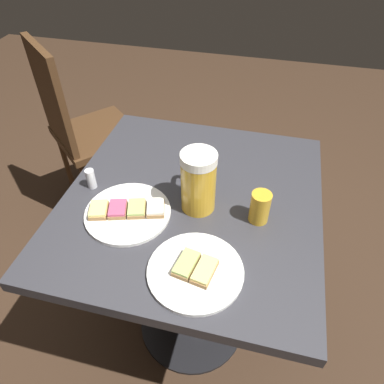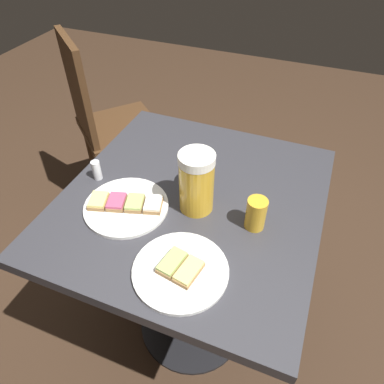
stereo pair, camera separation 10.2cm
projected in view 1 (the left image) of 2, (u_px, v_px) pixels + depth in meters
ground_plane at (192, 322)px, 1.55m from camera, size 6.00×6.00×0.00m
cafe_table at (192, 233)px, 1.14m from camera, size 0.78×0.74×0.76m
plate_near at (128, 211)px, 0.98m from camera, size 0.24×0.24×0.03m
plate_far at (195, 270)px, 0.84m from camera, size 0.23×0.23×0.03m
beer_mug at (198, 181)px, 0.95m from camera, size 0.16×0.10×0.18m
beer_glass_small at (260, 207)px, 0.94m from camera, size 0.05×0.05×0.09m
salt_shaker at (91, 179)px, 1.05m from camera, size 0.03×0.03×0.06m
cafe_chair at (81, 125)px, 1.74m from camera, size 0.54×0.54×0.95m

